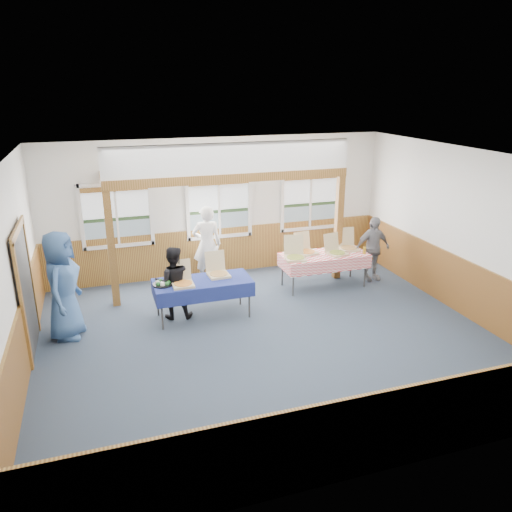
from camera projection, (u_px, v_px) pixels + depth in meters
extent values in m
plane|color=#273140|center=(268.00, 337.00, 8.96)|extent=(8.00, 8.00, 0.00)
plane|color=white|center=(270.00, 158.00, 7.91)|extent=(8.00, 8.00, 0.00)
plane|color=silver|center=(219.00, 207.00, 11.58)|extent=(8.00, 0.00, 8.00)
plane|color=silver|center=(379.00, 354.00, 5.29)|extent=(8.00, 0.00, 8.00)
plane|color=silver|center=(10.00, 281.00, 7.26)|extent=(0.00, 8.00, 8.00)
plane|color=silver|center=(464.00, 233.00, 9.61)|extent=(0.00, 8.00, 8.00)
cube|color=brown|center=(220.00, 250.00, 11.90)|extent=(7.98, 0.05, 1.10)
cube|color=brown|center=(370.00, 434.00, 5.65)|extent=(7.98, 0.05, 1.10)
cube|color=brown|center=(23.00, 344.00, 7.61)|extent=(0.05, 6.98, 1.10)
cube|color=brown|center=(456.00, 283.00, 9.94)|extent=(0.05, 6.98, 1.10)
cube|color=#353535|center=(25.00, 292.00, 8.26)|extent=(0.06, 1.30, 2.10)
cube|color=white|center=(120.00, 246.00, 11.07)|extent=(1.52, 0.05, 0.08)
cube|color=white|center=(114.00, 184.00, 10.62)|extent=(1.52, 0.05, 0.08)
cube|color=white|center=(81.00, 218.00, 10.63)|extent=(0.08, 0.05, 1.46)
cube|color=white|center=(151.00, 213.00, 11.07)|extent=(0.08, 0.05, 1.46)
cube|color=white|center=(117.00, 216.00, 10.85)|extent=(0.05, 0.05, 1.30)
cube|color=slate|center=(118.00, 232.00, 11.01)|extent=(1.40, 0.02, 0.52)
cube|color=#243C1E|center=(117.00, 219.00, 10.91)|extent=(1.40, 0.02, 0.08)
cube|color=silver|center=(115.00, 202.00, 10.79)|extent=(1.40, 0.02, 0.70)
cube|color=brown|center=(114.00, 189.00, 10.64)|extent=(1.40, 0.07, 0.10)
cube|color=white|center=(220.00, 236.00, 11.75)|extent=(1.52, 0.05, 0.08)
cube|color=white|center=(219.00, 178.00, 11.30)|extent=(1.52, 0.05, 0.08)
cube|color=white|center=(188.00, 210.00, 11.31)|extent=(0.08, 0.05, 1.46)
cube|color=white|center=(250.00, 206.00, 11.74)|extent=(0.08, 0.05, 1.46)
cube|color=white|center=(219.00, 208.00, 11.52)|extent=(0.05, 0.05, 1.30)
cube|color=slate|center=(219.00, 224.00, 11.69)|extent=(1.40, 0.02, 0.52)
cube|color=#243C1E|center=(219.00, 211.00, 11.59)|extent=(1.40, 0.02, 0.08)
cube|color=silver|center=(219.00, 195.00, 11.46)|extent=(1.40, 0.02, 0.70)
cube|color=brown|center=(219.00, 183.00, 11.31)|extent=(1.40, 0.07, 0.10)
cube|color=white|center=(310.00, 228.00, 12.42)|extent=(1.52, 0.05, 0.08)
cube|color=white|center=(312.00, 173.00, 11.97)|extent=(1.52, 0.05, 0.08)
cube|color=white|center=(282.00, 203.00, 11.98)|extent=(0.08, 0.05, 1.46)
cube|color=white|center=(338.00, 199.00, 12.42)|extent=(0.08, 0.05, 1.46)
cube|color=white|center=(311.00, 201.00, 12.20)|extent=(0.05, 0.05, 1.30)
cube|color=slate|center=(309.00, 216.00, 12.36)|extent=(1.40, 0.02, 0.52)
cube|color=#243C1E|center=(310.00, 204.00, 12.26)|extent=(1.40, 0.02, 0.08)
cube|color=silver|center=(310.00, 189.00, 12.14)|extent=(1.40, 0.02, 0.70)
cube|color=brown|center=(312.00, 177.00, 11.99)|extent=(1.40, 0.07, 0.10)
cube|color=brown|center=(112.00, 249.00, 9.90)|extent=(0.15, 0.15, 2.40)
cube|color=brown|center=(338.00, 228.00, 11.36)|extent=(0.15, 0.15, 2.40)
cube|color=brown|center=(232.00, 178.00, 10.21)|extent=(5.15, 0.18, 0.18)
cylinder|color=#353535|center=(162.00, 312.00, 9.13)|extent=(0.04, 0.04, 0.73)
cylinder|color=#353535|center=(157.00, 298.00, 9.69)|extent=(0.04, 0.04, 0.73)
cylinder|color=#353535|center=(249.00, 300.00, 9.62)|extent=(0.04, 0.04, 0.73)
cylinder|color=#353535|center=(240.00, 288.00, 10.19)|extent=(0.04, 0.04, 0.73)
cube|color=#353535|center=(203.00, 281.00, 9.54)|extent=(1.87, 0.93, 0.03)
cube|color=navy|center=(202.00, 281.00, 9.53)|extent=(1.93, 0.99, 0.01)
cube|color=navy|center=(207.00, 295.00, 9.21)|extent=(1.85, 0.19, 0.28)
cube|color=navy|center=(198.00, 280.00, 9.94)|extent=(1.85, 0.19, 0.28)
cylinder|color=#353535|center=(293.00, 280.00, 10.58)|extent=(0.04, 0.04, 0.73)
cylinder|color=#353535|center=(282.00, 270.00, 11.17)|extent=(0.04, 0.04, 0.73)
cylinder|color=#353535|center=(365.00, 271.00, 11.09)|extent=(0.04, 0.04, 0.73)
cylinder|color=#353535|center=(351.00, 262.00, 11.67)|extent=(0.04, 0.04, 0.73)
cube|color=#353535|center=(324.00, 255.00, 11.01)|extent=(1.94, 1.04, 0.03)
cube|color=red|center=(324.00, 254.00, 11.00)|extent=(2.01, 1.11, 0.01)
cube|color=red|center=(332.00, 266.00, 10.68)|extent=(1.88, 0.30, 0.28)
cube|color=red|center=(316.00, 255.00, 11.42)|extent=(1.88, 0.30, 0.28)
cube|color=tan|center=(183.00, 285.00, 9.27)|extent=(0.40, 0.40, 0.04)
cylinder|color=gold|center=(183.00, 283.00, 9.26)|extent=(0.35, 0.35, 0.01)
cube|color=tan|center=(180.00, 270.00, 9.41)|extent=(0.39, 0.10, 0.39)
cube|color=tan|center=(219.00, 275.00, 9.73)|extent=(0.42, 0.42, 0.04)
cylinder|color=tan|center=(219.00, 274.00, 9.72)|extent=(0.36, 0.36, 0.01)
cube|color=tan|center=(215.00, 261.00, 9.87)|extent=(0.40, 0.11, 0.39)
cube|color=tan|center=(295.00, 258.00, 10.65)|extent=(0.51, 0.51, 0.05)
cylinder|color=gold|center=(295.00, 257.00, 10.64)|extent=(0.44, 0.44, 0.01)
cube|color=tan|center=(294.00, 245.00, 10.81)|extent=(0.44, 0.19, 0.42)
cube|color=tan|center=(307.00, 253.00, 11.03)|extent=(0.44, 0.44, 0.04)
cylinder|color=gold|center=(307.00, 251.00, 11.02)|extent=(0.39, 0.39, 0.01)
cube|color=tan|center=(302.00, 240.00, 11.16)|extent=(0.40, 0.14, 0.39)
cube|color=tan|center=(337.00, 254.00, 10.96)|extent=(0.45, 0.45, 0.04)
cylinder|color=gold|center=(337.00, 252.00, 10.95)|extent=(0.39, 0.39, 0.01)
cube|color=tan|center=(331.00, 242.00, 11.08)|extent=(0.40, 0.16, 0.38)
cube|color=tan|center=(349.00, 249.00, 11.27)|extent=(0.46, 0.46, 0.05)
cylinder|color=tan|center=(349.00, 248.00, 11.26)|extent=(0.40, 0.40, 0.01)
cube|color=tan|center=(345.00, 236.00, 11.43)|extent=(0.42, 0.15, 0.40)
cylinder|color=black|center=(163.00, 284.00, 9.30)|extent=(0.38, 0.38, 0.03)
cylinder|color=white|center=(163.00, 283.00, 9.29)|extent=(0.09, 0.09, 0.04)
sphere|color=#256127|center=(169.00, 282.00, 9.32)|extent=(0.09, 0.09, 0.09)
sphere|color=beige|center=(166.00, 281.00, 9.39)|extent=(0.09, 0.09, 0.09)
sphere|color=#256127|center=(161.00, 281.00, 9.38)|extent=(0.09, 0.09, 0.09)
sphere|color=beige|center=(158.00, 282.00, 9.31)|extent=(0.09, 0.09, 0.09)
sphere|color=#256127|center=(158.00, 284.00, 9.22)|extent=(0.09, 0.09, 0.09)
sphere|color=beige|center=(162.00, 285.00, 9.19)|extent=(0.09, 0.09, 0.09)
sphere|color=#256127|center=(167.00, 284.00, 9.24)|extent=(0.09, 0.09, 0.09)
cylinder|color=#AB7E1C|center=(364.00, 250.00, 11.00)|extent=(0.07, 0.07, 0.15)
imported|color=white|center=(207.00, 245.00, 11.22)|extent=(0.70, 0.51, 1.78)
imported|color=black|center=(173.00, 283.00, 9.52)|extent=(0.79, 0.66, 1.44)
imported|color=#3B5E93|center=(62.00, 285.00, 8.70)|extent=(0.87, 1.10, 1.97)
imported|color=gray|center=(372.00, 248.00, 11.41)|extent=(0.89, 0.39, 1.49)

